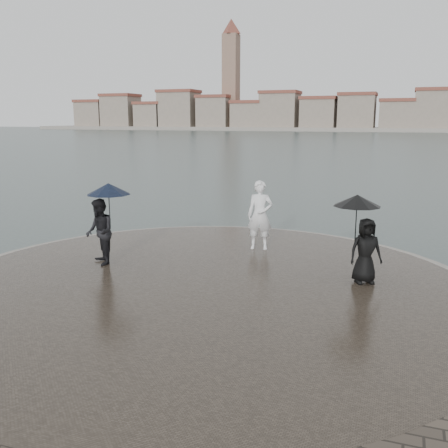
% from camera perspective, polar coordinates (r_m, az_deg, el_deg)
% --- Properties ---
extents(ground, '(400.00, 400.00, 0.00)m').
position_cam_1_polar(ground, '(8.40, -11.81, -16.24)').
color(ground, '#2B3835').
rests_on(ground, ground).
extents(kerb_ring, '(12.50, 12.50, 0.32)m').
position_cam_1_polar(kerb_ring, '(11.19, -2.31, -7.78)').
color(kerb_ring, gray).
rests_on(kerb_ring, ground).
extents(quay_tip, '(11.90, 11.90, 0.36)m').
position_cam_1_polar(quay_tip, '(11.18, -2.31, -7.68)').
color(quay_tip, '#2D261E').
rests_on(quay_tip, ground).
extents(statue, '(0.78, 0.59, 1.92)m').
position_cam_1_polar(statue, '(13.85, 4.13, 1.02)').
color(statue, white).
rests_on(statue, quay_tip).
extents(visitor_left, '(1.29, 1.14, 2.04)m').
position_cam_1_polar(visitor_left, '(12.66, -13.76, 0.45)').
color(visitor_left, black).
rests_on(visitor_left, quay_tip).
extents(visitor_right, '(1.19, 1.04, 1.95)m').
position_cam_1_polar(visitor_right, '(11.36, 15.55, -0.91)').
color(visitor_right, black).
rests_on(visitor_right, quay_tip).
extents(far_skyline, '(260.00, 20.00, 37.00)m').
position_cam_1_polar(far_skyline, '(167.27, 16.95, 12.00)').
color(far_skyline, gray).
rests_on(far_skyline, ground).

